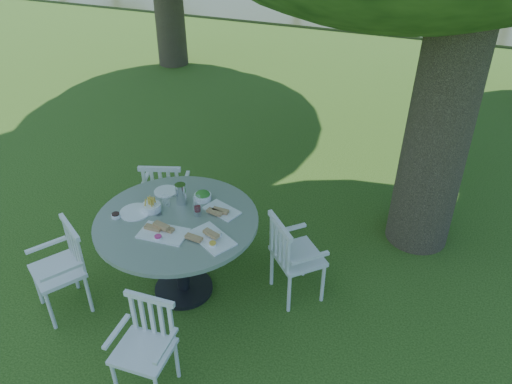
% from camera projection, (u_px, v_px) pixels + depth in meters
% --- Properties ---
extents(ground, '(140.00, 140.00, 0.00)m').
position_uv_depth(ground, '(249.00, 272.00, 5.08)').
color(ground, '#1B3B0C').
rests_on(ground, ground).
extents(table, '(1.45, 1.45, 0.86)m').
position_uv_depth(table, '(178.00, 233.00, 4.49)').
color(table, black).
rests_on(table, ground).
extents(chair_ne, '(0.61, 0.61, 0.88)m').
position_uv_depth(chair_ne, '(290.00, 253.00, 4.53)').
color(chair_ne, silver).
rests_on(chair_ne, ground).
extents(chair_nw, '(0.55, 0.53, 0.88)m').
position_uv_depth(chair_nw, '(165.00, 191.00, 5.39)').
color(chair_nw, silver).
rests_on(chair_nw, ground).
extents(chair_sw, '(0.59, 0.58, 0.87)m').
position_uv_depth(chair_sw, '(66.00, 262.00, 4.44)').
color(chair_sw, silver).
rests_on(chair_sw, ground).
extents(chair_se, '(0.43, 0.40, 0.81)m').
position_uv_depth(chair_se, '(148.00, 338.00, 3.77)').
color(chair_se, silver).
rests_on(chair_se, ground).
extents(tableware, '(1.19, 0.83, 0.20)m').
position_uv_depth(tableware, '(178.00, 211.00, 4.44)').
color(tableware, white).
rests_on(tableware, table).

